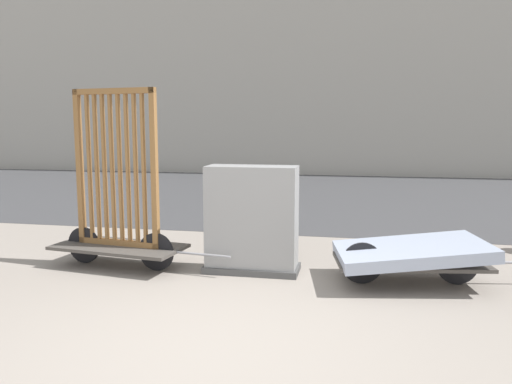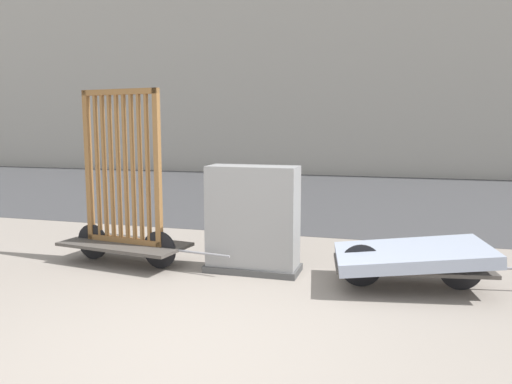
# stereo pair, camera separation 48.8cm
# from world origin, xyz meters

# --- Properties ---
(ground_plane) EXTENTS (60.00, 60.00, 0.00)m
(ground_plane) POSITION_xyz_m (0.00, 0.00, 0.00)
(ground_plane) COLOR gray
(road_strip) EXTENTS (56.00, 10.03, 0.01)m
(road_strip) POSITION_xyz_m (0.00, 9.30, 0.00)
(road_strip) COLOR #424244
(road_strip) RESTS_ON ground_plane
(building_facade) EXTENTS (48.00, 4.00, 12.81)m
(building_facade) POSITION_xyz_m (0.00, 16.31, 6.41)
(building_facade) COLOR #B2ADA3
(building_facade) RESTS_ON ground_plane
(bike_cart_with_bedframe) EXTENTS (2.38, 0.96, 2.24)m
(bike_cart_with_bedframe) POSITION_xyz_m (-1.77, 2.07, 0.72)
(bike_cart_with_bedframe) COLOR #4C4742
(bike_cart_with_bedframe) RESTS_ON ground_plane
(bike_cart_with_mattress) EXTENTS (2.40, 1.32, 0.52)m
(bike_cart_with_mattress) POSITION_xyz_m (1.78, 2.07, 0.35)
(bike_cart_with_mattress) COLOR #4C4742
(bike_cart_with_mattress) RESTS_ON ground_plane
(utility_cabinet) EXTENTS (1.15, 0.50, 1.30)m
(utility_cabinet) POSITION_xyz_m (-0.08, 2.19, 0.61)
(utility_cabinet) COLOR #4C4C4C
(utility_cabinet) RESTS_ON ground_plane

